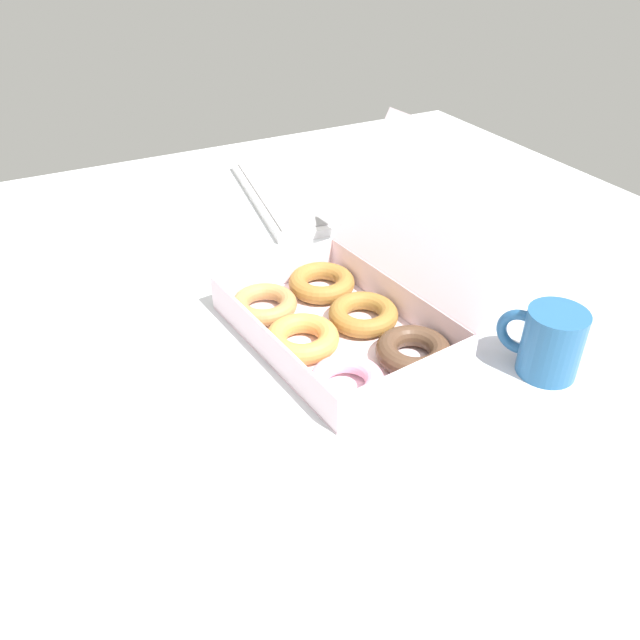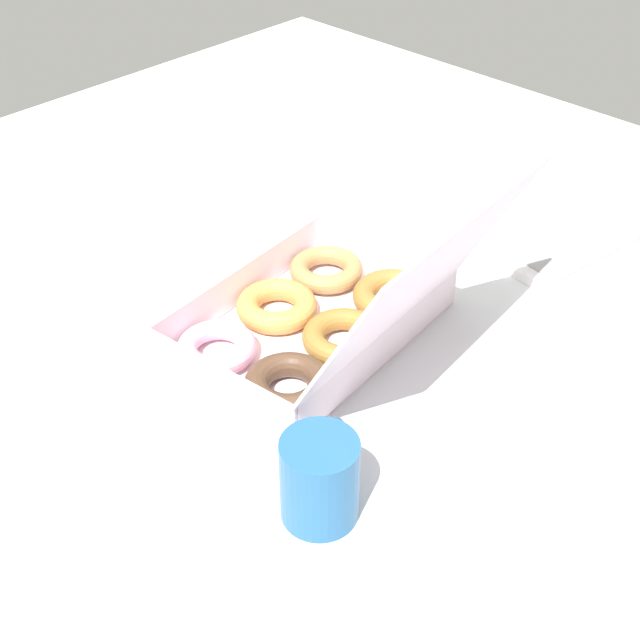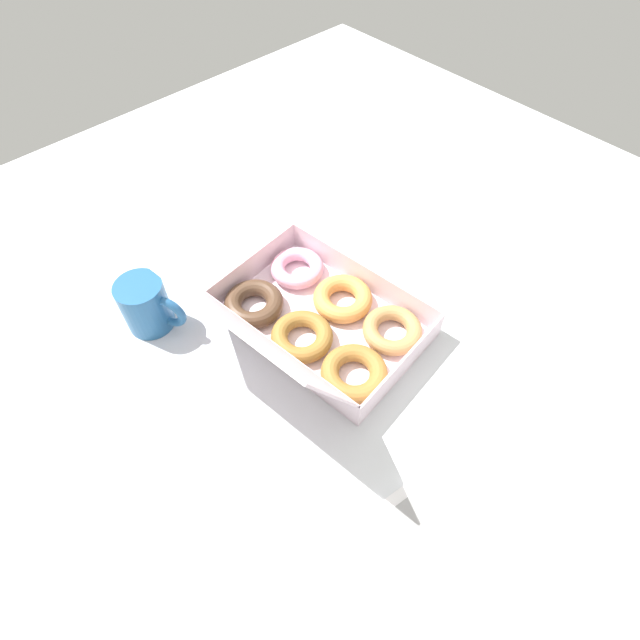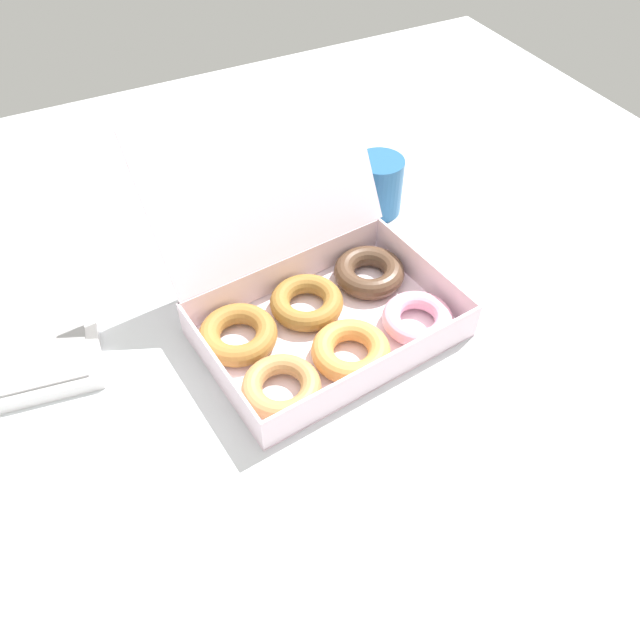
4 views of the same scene
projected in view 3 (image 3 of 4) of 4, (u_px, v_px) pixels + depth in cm
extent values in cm
cube|color=silver|center=(338.00, 323.00, 93.39)|extent=(180.00, 180.00, 2.00)
cube|color=white|center=(322.00, 322.00, 92.02)|extent=(38.15, 27.88, 0.40)
cube|color=white|center=(403.00, 366.00, 82.64)|extent=(3.07, 23.96, 5.68)
cube|color=white|center=(253.00, 266.00, 96.57)|extent=(3.07, 23.96, 5.68)
cube|color=white|center=(362.00, 275.00, 95.06)|extent=(34.72, 4.28, 5.68)
cube|color=white|center=(277.00, 354.00, 84.15)|extent=(34.72, 4.28, 5.68)
cube|color=white|center=(242.00, 327.00, 70.76)|extent=(36.76, 15.49, 21.46)
torus|color=#B07E4A|center=(392.00, 330.00, 88.82)|extent=(11.69, 11.69, 2.80)
torus|color=#DB8E45|center=(343.00, 299.00, 93.25)|extent=(14.35, 14.35, 3.18)
torus|color=#EEA4BF|center=(297.00, 268.00, 98.02)|extent=(12.46, 12.46, 2.72)
torus|color=olive|center=(354.00, 373.00, 83.39)|extent=(16.03, 16.03, 3.11)
torus|color=olive|center=(302.00, 337.00, 87.96)|extent=(11.76, 11.76, 3.01)
torus|color=#4E3626|center=(254.00, 304.00, 92.50)|extent=(13.18, 13.18, 3.24)
cube|color=white|center=(513.00, 626.00, 62.24)|extent=(44.06, 21.19, 1.80)
cube|color=#999798|center=(516.00, 625.00, 61.37)|extent=(40.36, 18.30, 0.40)
cylinder|color=#265C8E|center=(145.00, 305.00, 88.24)|extent=(8.40, 8.40, 10.17)
torus|color=#265C8E|center=(167.00, 312.00, 87.32)|extent=(7.10, 4.65, 7.21)
cylinder|color=black|center=(140.00, 293.00, 85.66)|extent=(7.40, 7.40, 0.61)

